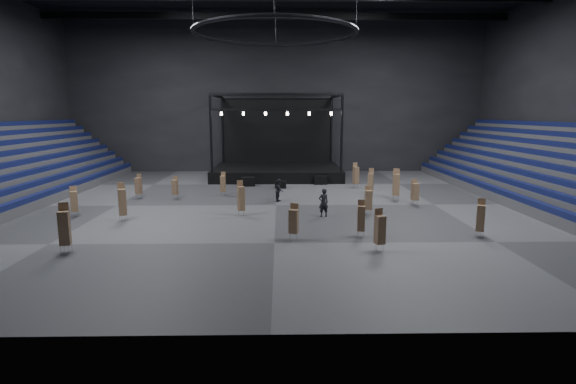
{
  "coord_description": "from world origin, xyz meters",
  "views": [
    {
      "loc": [
        0.31,
        -34.67,
        7.16
      ],
      "look_at": [
        0.92,
        -2.0,
        1.4
      ],
      "focal_mm": 28.0,
      "sensor_mm": 36.0,
      "label": 1
    }
  ],
  "objects_px": {
    "chair_stack_8": "(481,217)",
    "chair_stack_11": "(415,191)",
    "chair_stack_2": "(122,201)",
    "chair_stack_14": "(294,221)",
    "stage": "(277,164)",
    "chair_stack_7": "(380,229)",
    "flight_case_left": "(248,182)",
    "chair_stack_13": "(371,182)",
    "chair_stack_1": "(64,227)",
    "crew_member": "(280,190)",
    "chair_stack_5": "(368,199)",
    "chair_stack_0": "(175,187)",
    "chair_stack_10": "(223,183)",
    "man_center": "(323,203)",
    "flight_case_right": "(320,180)",
    "chair_stack_12": "(356,175)",
    "chair_stack_4": "(396,184)",
    "chair_stack_3": "(241,198)",
    "chair_stack_9": "(74,201)",
    "chair_stack_15": "(361,218)",
    "flight_case_mid": "(281,185)",
    "chair_stack_6": "(138,185)"
  },
  "relations": [
    {
      "from": "chair_stack_0",
      "to": "chair_stack_2",
      "type": "distance_m",
      "value": 7.98
    },
    {
      "from": "chair_stack_3",
      "to": "crew_member",
      "type": "bearing_deg",
      "value": 37.35
    },
    {
      "from": "chair_stack_11",
      "to": "man_center",
      "type": "bearing_deg",
      "value": -166.08
    },
    {
      "from": "chair_stack_6",
      "to": "chair_stack_10",
      "type": "bearing_deg",
      "value": 27.45
    },
    {
      "from": "chair_stack_2",
      "to": "chair_stack_14",
      "type": "bearing_deg",
      "value": -48.03
    },
    {
      "from": "chair_stack_2",
      "to": "chair_stack_5",
      "type": "bearing_deg",
      "value": -19.7
    },
    {
      "from": "flight_case_mid",
      "to": "chair_stack_3",
      "type": "distance_m",
      "value": 11.98
    },
    {
      "from": "flight_case_right",
      "to": "chair_stack_2",
      "type": "xyz_separation_m",
      "value": [
        -14.7,
        -15.38,
        0.89
      ]
    },
    {
      "from": "chair_stack_5",
      "to": "chair_stack_4",
      "type": "bearing_deg",
      "value": 55.31
    },
    {
      "from": "chair_stack_13",
      "to": "chair_stack_8",
      "type": "bearing_deg",
      "value": -50.07
    },
    {
      "from": "stage",
      "to": "chair_stack_14",
      "type": "height_order",
      "value": "stage"
    },
    {
      "from": "chair_stack_12",
      "to": "man_center",
      "type": "relative_size",
      "value": 1.24
    },
    {
      "from": "chair_stack_1",
      "to": "chair_stack_7",
      "type": "relative_size",
      "value": 1.17
    },
    {
      "from": "flight_case_mid",
      "to": "chair_stack_15",
      "type": "bearing_deg",
      "value": -74.88
    },
    {
      "from": "chair_stack_10",
      "to": "chair_stack_13",
      "type": "xyz_separation_m",
      "value": [
        12.83,
        -0.7,
        0.17
      ]
    },
    {
      "from": "chair_stack_1",
      "to": "chair_stack_13",
      "type": "height_order",
      "value": "chair_stack_1"
    },
    {
      "from": "chair_stack_8",
      "to": "chair_stack_9",
      "type": "distance_m",
      "value": 26.6
    },
    {
      "from": "flight_case_mid",
      "to": "chair_stack_0",
      "type": "height_order",
      "value": "chair_stack_0"
    },
    {
      "from": "flight_case_right",
      "to": "chair_stack_12",
      "type": "xyz_separation_m",
      "value": [
        3.19,
        -2.35,
        0.83
      ]
    },
    {
      "from": "chair_stack_5",
      "to": "chair_stack_7",
      "type": "distance_m",
      "value": 8.6
    },
    {
      "from": "man_center",
      "to": "stage",
      "type": "bearing_deg",
      "value": -99.54
    },
    {
      "from": "flight_case_left",
      "to": "chair_stack_13",
      "type": "distance_m",
      "value": 12.52
    },
    {
      "from": "stage",
      "to": "chair_stack_7",
      "type": "relative_size",
      "value": 6.19
    },
    {
      "from": "chair_stack_3",
      "to": "chair_stack_5",
      "type": "relative_size",
      "value": 1.2
    },
    {
      "from": "chair_stack_7",
      "to": "chair_stack_14",
      "type": "relative_size",
      "value": 1.07
    },
    {
      "from": "chair_stack_0",
      "to": "chair_stack_7",
      "type": "height_order",
      "value": "chair_stack_7"
    },
    {
      "from": "chair_stack_7",
      "to": "chair_stack_10",
      "type": "relative_size",
      "value": 1.08
    },
    {
      "from": "crew_member",
      "to": "chair_stack_15",
      "type": "bearing_deg",
      "value": -141.19
    },
    {
      "from": "chair_stack_15",
      "to": "crew_member",
      "type": "xyz_separation_m",
      "value": [
        -4.77,
        10.76,
        -0.21
      ]
    },
    {
      "from": "chair_stack_5",
      "to": "chair_stack_0",
      "type": "bearing_deg",
      "value": 155.49
    },
    {
      "from": "chair_stack_8",
      "to": "man_center",
      "type": "distance_m",
      "value": 10.19
    },
    {
      "from": "chair_stack_3",
      "to": "chair_stack_12",
      "type": "bearing_deg",
      "value": 24.44
    },
    {
      "from": "chair_stack_8",
      "to": "chair_stack_15",
      "type": "bearing_deg",
      "value": -160.36
    },
    {
      "from": "flight_case_left",
      "to": "chair_stack_4",
      "type": "height_order",
      "value": "chair_stack_4"
    },
    {
      "from": "flight_case_right",
      "to": "man_center",
      "type": "distance_m",
      "value": 14.46
    },
    {
      "from": "chair_stack_7",
      "to": "chair_stack_14",
      "type": "height_order",
      "value": "chair_stack_7"
    },
    {
      "from": "chair_stack_8",
      "to": "chair_stack_11",
      "type": "distance_m",
      "value": 9.33
    },
    {
      "from": "chair_stack_1",
      "to": "crew_member",
      "type": "xyz_separation_m",
      "value": [
        11.11,
        13.51,
        -0.44
      ]
    },
    {
      "from": "chair_stack_14",
      "to": "chair_stack_10",
      "type": "bearing_deg",
      "value": 127.72
    },
    {
      "from": "chair_stack_3",
      "to": "chair_stack_10",
      "type": "height_order",
      "value": "chair_stack_3"
    },
    {
      "from": "chair_stack_3",
      "to": "chair_stack_4",
      "type": "xyz_separation_m",
      "value": [
        12.34,
        5.26,
        0.12
      ]
    },
    {
      "from": "chair_stack_1",
      "to": "crew_member",
      "type": "distance_m",
      "value": 17.5
    },
    {
      "from": "chair_stack_0",
      "to": "chair_stack_4",
      "type": "bearing_deg",
      "value": 10.91
    },
    {
      "from": "man_center",
      "to": "crew_member",
      "type": "relative_size",
      "value": 1.08
    },
    {
      "from": "chair_stack_8",
      "to": "chair_stack_11",
      "type": "bearing_deg",
      "value": 118.0
    },
    {
      "from": "chair_stack_5",
      "to": "flight_case_right",
      "type": "bearing_deg",
      "value": 96.78
    },
    {
      "from": "stage",
      "to": "chair_stack_12",
      "type": "bearing_deg",
      "value": -47.1
    },
    {
      "from": "stage",
      "to": "crew_member",
      "type": "height_order",
      "value": "stage"
    },
    {
      "from": "flight_case_mid",
      "to": "chair_stack_8",
      "type": "bearing_deg",
      "value": -56.47
    },
    {
      "from": "flight_case_mid",
      "to": "chair_stack_2",
      "type": "xyz_separation_m",
      "value": [
        -10.64,
        -13.06,
        0.97
      ]
    }
  ]
}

